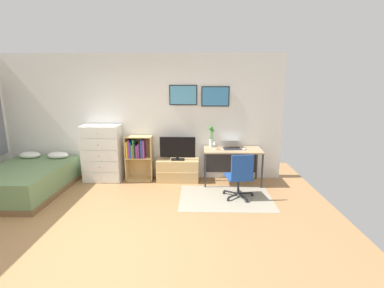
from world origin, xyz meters
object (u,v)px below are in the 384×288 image
(tv_stand, at_px, (178,170))
(computer_mouse, at_px, (244,149))
(dresser, at_px, (102,153))
(wine_glass, at_px, (214,143))
(bookshelf, at_px, (138,154))
(bamboo_vase, at_px, (211,137))
(television, at_px, (178,149))
(office_chair, at_px, (240,175))
(bed, at_px, (26,180))
(desk, at_px, (232,154))
(laptop, at_px, (231,145))

(tv_stand, distance_m, computer_mouse, 1.50)
(dresser, relative_size, wine_glass, 6.78)
(wine_glass, bearing_deg, computer_mouse, 0.15)
(bookshelf, relative_size, bamboo_vase, 2.14)
(tv_stand, bearing_deg, television, -90.00)
(office_chair, bearing_deg, bed, 169.08)
(desk, xyz_separation_m, computer_mouse, (0.24, -0.11, 0.15))
(bed, xyz_separation_m, computer_mouse, (4.27, 0.63, 0.49))
(bamboo_vase, bearing_deg, laptop, -15.17)
(tv_stand, height_order, office_chair, office_chair)
(tv_stand, height_order, computer_mouse, computer_mouse)
(wine_glass, bearing_deg, tv_stand, 170.32)
(bed, height_order, bookshelf, bookshelf)
(dresser, relative_size, desk, 1.02)
(bookshelf, relative_size, office_chair, 1.14)
(bamboo_vase, bearing_deg, bed, -166.48)
(dresser, height_order, tv_stand, dresser)
(bed, xyz_separation_m, bookshelf, (2.01, 0.81, 0.32))
(bed, relative_size, tv_stand, 2.16)
(bed, xyz_separation_m, tv_stand, (2.88, 0.76, -0.03))
(bookshelf, bearing_deg, laptop, -1.72)
(tv_stand, relative_size, laptop, 1.93)
(television, relative_size, computer_mouse, 7.27)
(desk, relative_size, office_chair, 1.40)
(bed, relative_size, dresser, 1.58)
(bookshelf, bearing_deg, tv_stand, -3.07)
(bookshelf, distance_m, bamboo_vase, 1.63)
(wine_glass, bearing_deg, bookshelf, 173.80)
(tv_stand, bearing_deg, bookshelf, 176.93)
(bookshelf, relative_size, computer_mouse, 9.39)
(television, relative_size, laptop, 1.63)
(television, bearing_deg, bed, -165.55)
(desk, height_order, wine_glass, wine_glass)
(office_chair, distance_m, laptop, 0.99)
(television, bearing_deg, tv_stand, 90.00)
(bamboo_vase, bearing_deg, dresser, -177.18)
(bamboo_vase, xyz_separation_m, wine_glass, (0.06, -0.23, -0.08))
(laptop, distance_m, bamboo_vase, 0.46)
(tv_stand, bearing_deg, office_chair, -37.78)
(dresser, xyz_separation_m, laptop, (2.77, 0.00, 0.20))
(television, relative_size, wine_glass, 4.20)
(desk, relative_size, laptop, 2.60)
(office_chair, bearing_deg, computer_mouse, 67.93)
(bamboo_vase, bearing_deg, computer_mouse, -18.79)
(bookshelf, distance_m, television, 0.88)
(television, bearing_deg, bookshelf, 175.48)
(bed, xyz_separation_m, desk, (4.03, 0.74, 0.34))
(dresser, bearing_deg, desk, -0.18)
(dresser, relative_size, laptop, 2.64)
(bookshelf, height_order, bamboo_vase, bamboo_vase)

